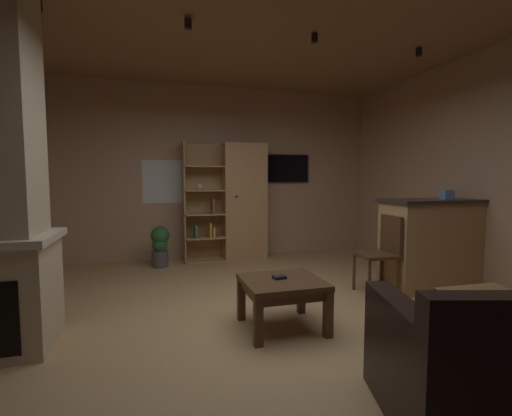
{
  "coord_description": "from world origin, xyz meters",
  "views": [
    {
      "loc": [
        -1.02,
        -3.14,
        1.35
      ],
      "look_at": [
        0.0,
        0.4,
        1.05
      ],
      "focal_mm": 25.35,
      "sensor_mm": 36.0,
      "label": 1
    }
  ],
  "objects": [
    {
      "name": "wall_back",
      "position": [
        0.0,
        3.02,
        1.45
      ],
      "size": [
        5.76,
        0.06,
        2.89
      ],
      "primitive_type": "cube",
      "color": "tan",
      "rests_on": "ground"
    },
    {
      "name": "track_light_spot_2",
      "position": [
        0.66,
        0.45,
        2.82
      ],
      "size": [
        0.07,
        0.07,
        0.09
      ],
      "primitive_type": "cylinder",
      "color": "black"
    },
    {
      "name": "track_light_spot_1",
      "position": [
        -0.65,
        0.46,
        2.82
      ],
      "size": [
        0.07,
        0.07,
        0.09
      ],
      "primitive_type": "cylinder",
      "color": "black"
    },
    {
      "name": "potted_floor_plant",
      "position": [
        -0.92,
        2.47,
        0.34
      ],
      "size": [
        0.28,
        0.3,
        0.63
      ],
      "color": "#4C4C51",
      "rests_on": "ground"
    },
    {
      "name": "table_book_0",
      "position": [
        0.07,
        -0.13,
        0.46
      ],
      "size": [
        0.12,
        0.1,
        0.03
      ],
      "primitive_type": "cube",
      "rotation": [
        0.0,
        0.0,
        0.1
      ],
      "color": "black",
      "rests_on": "coffee_table"
    },
    {
      "name": "kitchen_bar_counter",
      "position": [
        2.37,
        0.49,
        0.55
      ],
      "size": [
        1.41,
        0.59,
        1.1
      ],
      "color": "tan",
      "rests_on": "ground"
    },
    {
      "name": "dining_chair",
      "position": [
        1.56,
        0.46,
        0.53
      ],
      "size": [
        0.45,
        0.45,
        0.92
      ],
      "color": "#4C331E",
      "rests_on": "ground"
    },
    {
      "name": "track_light_spot_0",
      "position": [
        -1.92,
        0.45,
        2.82
      ],
      "size": [
        0.07,
        0.07,
        0.09
      ],
      "primitive_type": "cylinder",
      "color": "black"
    },
    {
      "name": "ceiling",
      "position": [
        0.0,
        0.0,
        2.9
      ],
      "size": [
        5.64,
        5.99,
        0.02
      ],
      "primitive_type": "cube",
      "color": "#8E6B47"
    },
    {
      "name": "wall_mounted_tv",
      "position": [
        1.28,
        2.96,
        1.53
      ],
      "size": [
        0.87,
        0.06,
        0.49
      ],
      "color": "black"
    },
    {
      "name": "floor",
      "position": [
        0.0,
        0.0,
        -0.01
      ],
      "size": [
        5.64,
        5.99,
        0.02
      ],
      "primitive_type": "cube",
      "color": "tan",
      "rests_on": "ground"
    },
    {
      "name": "bookshelf_cabinet",
      "position": [
        0.38,
        2.75,
        0.95
      ],
      "size": [
        1.37,
        0.41,
        1.93
      ],
      "color": "tan",
      "rests_on": "ground"
    },
    {
      "name": "coffee_table",
      "position": [
        0.09,
        -0.15,
        0.36
      ],
      "size": [
        0.7,
        0.66,
        0.45
      ],
      "color": "#4C331E",
      "rests_on": "ground"
    },
    {
      "name": "window_pane_back",
      "position": [
        -0.81,
        2.99,
        1.3
      ],
      "size": [
        0.72,
        0.01,
        0.7
      ],
      "primitive_type": "cube",
      "color": "white"
    },
    {
      "name": "track_light_spot_3",
      "position": [
        2.0,
        0.5,
        2.82
      ],
      "size": [
        0.07,
        0.07,
        0.09
      ],
      "primitive_type": "cylinder",
      "color": "black"
    },
    {
      "name": "wall_right",
      "position": [
        2.85,
        0.0,
        1.45
      ],
      "size": [
        0.06,
        5.99,
        2.89
      ],
      "primitive_type": "cube",
      "color": "tan",
      "rests_on": "ground"
    },
    {
      "name": "tissue_box",
      "position": [
        2.43,
        0.43,
        1.16
      ],
      "size": [
        0.14,
        0.14,
        0.11
      ],
      "primitive_type": "cube",
      "rotation": [
        0.0,
        0.0,
        -0.23
      ],
      "color": "#598CBF",
      "rests_on": "kitchen_bar_counter"
    }
  ]
}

